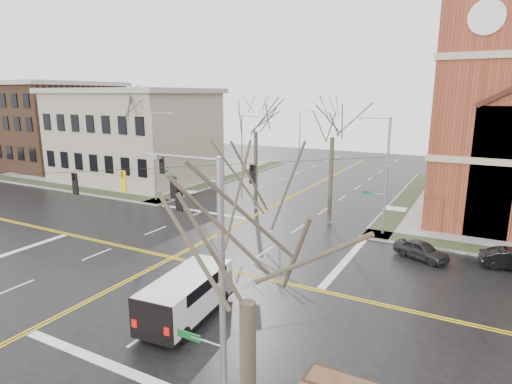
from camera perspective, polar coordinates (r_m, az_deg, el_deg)
The scene contains 18 objects.
ground at distance 29.83m, azimuth -11.07°, elevation -8.58°, with size 120.00×120.00×0.00m, color black.
sidewalks at distance 29.80m, azimuth -11.08°, elevation -8.45°, with size 80.00×80.00×0.17m.
road_markings at distance 29.82m, azimuth -11.07°, elevation -8.57°, with size 100.00×100.00×0.01m.
civic_building_a at distance 57.64m, azimuth -15.76°, elevation 7.17°, with size 18.00×14.00×11.00m, color gray.
civic_building_b at distance 74.04m, azimuth -26.03°, elevation 7.92°, with size 18.00×16.00×12.00m, color brown.
signal_pole_ne at distance 33.93m, azimuth 16.73°, elevation 2.43°, with size 2.75×0.22×9.00m.
signal_pole_nw at distance 44.29m, azimuth -13.33°, elevation 4.98°, with size 2.75×0.22×9.00m.
signal_pole_se at distance 13.16m, azimuth -5.19°, elevation -13.64°, with size 2.75×0.22×9.00m.
span_wires at distance 28.17m, azimuth -11.61°, elevation 3.24°, with size 23.02×23.02×0.03m.
traffic_signals at distance 27.81m, azimuth -12.42°, elevation 1.50°, with size 8.21×8.26×1.30m.
streetlight_north_a at distance 57.29m, azimuth -1.76°, elevation 6.57°, with size 2.30×0.20×8.00m.
streetlight_north_b at distance 75.18m, azimuth 5.97°, elevation 8.03°, with size 2.30×0.20×8.00m.
cargo_van at distance 21.88m, azimuth -8.90°, elevation -13.02°, with size 2.79×5.99×2.20m.
parked_car_a at distance 30.95m, azimuth 21.17°, elevation -7.21°, with size 1.47×3.66×1.25m, color black.
tree_nw_far at distance 48.03m, azimuth -14.41°, elevation 10.37°, with size 4.00×4.00×12.45m.
tree_nw_near at distance 40.29m, azimuth -0.03°, elevation 8.77°, with size 4.00×4.00×10.88m.
tree_ne at distance 36.04m, azimuth 10.18°, elevation 7.94°, with size 4.00×4.00×10.77m.
tree_se at distance 9.04m, azimuth -1.13°, elevation -12.11°, with size 4.00×4.00×9.63m.
Camera 1 is at (17.90, -21.26, 10.83)m, focal length 30.00 mm.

